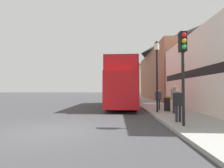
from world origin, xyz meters
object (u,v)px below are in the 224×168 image
pedestrian_third (158,97)px  litter_bin (167,103)px  pedestrian_second (175,96)px  tour_bus (121,87)px  parked_car_ahead_of_bus (124,96)px  traffic_signal (183,57)px  lamp_post_second (139,75)px  lamp_post_third (133,78)px  pedestrian_nearest (178,102)px  lamp_post_nearest (157,63)px

pedestrian_third → litter_bin: size_ratio=1.53×
pedestrian_second → tour_bus: bearing=121.3°
parked_car_ahead_of_bus → traffic_signal: traffic_signal is taller
lamp_post_second → lamp_post_third: size_ratio=0.94×
tour_bus → pedestrian_nearest: 8.86m
traffic_signal → lamp_post_nearest: lamp_post_nearest is taller
parked_car_ahead_of_bus → litter_bin: (2.49, -12.38, -0.02)m
parked_car_ahead_of_bus → pedestrian_second: 13.86m
pedestrian_second → lamp_post_nearest: lamp_post_nearest is taller
parked_car_ahead_of_bus → litter_bin: bearing=-75.6°
parked_car_ahead_of_bus → litter_bin: parked_car_ahead_of_bus is taller
parked_car_ahead_of_bus → traffic_signal: (1.70, -17.52, 2.36)m
litter_bin → pedestrian_second: bearing=-82.0°
pedestrian_nearest → traffic_signal: 2.16m
traffic_signal → litter_bin: (0.79, 5.14, -2.37)m
lamp_post_second → lamp_post_third: bearing=89.2°
tour_bus → lamp_post_third: (2.41, 13.76, 1.71)m
lamp_post_nearest → tour_bus: bearing=114.7°
pedestrian_nearest → pedestrian_second: size_ratio=0.87×
lamp_post_second → litter_bin: lamp_post_second is taller
lamp_post_second → pedestrian_nearest: bearing=-89.3°
pedestrian_second → pedestrian_third: 2.07m
parked_car_ahead_of_bus → pedestrian_nearest: 16.72m
pedestrian_second → lamp_post_second: 10.15m
lamp_post_second → litter_bin: 9.11m
tour_bus → pedestrian_third: bearing=-50.3°
parked_car_ahead_of_bus → lamp_post_nearest: (1.63, -13.11, 2.79)m
pedestrian_third → lamp_post_third: bearing=91.0°
parked_car_ahead_of_bus → pedestrian_second: size_ratio=2.26×
tour_bus → lamp_post_nearest: lamp_post_nearest is taller
traffic_signal → litter_bin: bearing=81.2°
lamp_post_second → pedestrian_third: bearing=-86.9°
lamp_post_third → pedestrian_nearest: bearing=-89.9°
lamp_post_second → parked_car_ahead_of_bus: bearing=113.5°
tour_bus → lamp_post_third: bearing=82.0°
pedestrian_second → litter_bin: 1.34m
pedestrian_third → traffic_signal: 6.23m
tour_bus → lamp_post_third: 14.07m
tour_bus → litter_bin: bearing=-51.5°
pedestrian_second → litter_bin: size_ratio=1.77×
pedestrian_third → traffic_signal: (-0.35, -5.90, 1.97)m
traffic_signal → lamp_post_third: size_ratio=0.78×
parked_car_ahead_of_bus → litter_bin: size_ratio=4.02×
pedestrian_second → litter_bin: pedestrian_second is taller
litter_bin → lamp_post_second: bearing=95.7°
parked_car_ahead_of_bus → traffic_signal: size_ratio=1.03×
parked_car_ahead_of_bus → lamp_post_nearest: size_ratio=0.84×
lamp_post_third → pedestrian_third: bearing=-89.0°
pedestrian_third → traffic_signal: bearing=-93.4°
lamp_post_second → lamp_post_third: lamp_post_third is taller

